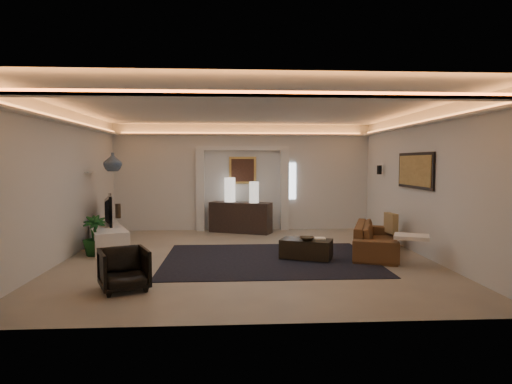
{
  "coord_description": "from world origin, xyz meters",
  "views": [
    {
      "loc": [
        -0.33,
        -8.36,
        1.88
      ],
      "look_at": [
        0.2,
        0.6,
        1.25
      ],
      "focal_mm": 30.24,
      "sensor_mm": 36.0,
      "label": 1
    }
  ],
  "objects": [
    {
      "name": "figurine",
      "position": [
        -3.15,
        2.55,
        0.64
      ],
      "size": [
        0.17,
        0.17,
        0.36
      ],
      "primitive_type": "cylinder",
      "rotation": [
        0.0,
        0.0,
        -0.32
      ],
      "color": "#372A1D",
      "rests_on": "media_ledge"
    },
    {
      "name": "lamp_right",
      "position": [
        0.28,
        2.91,
        1.09
      ],
      "size": [
        0.33,
        0.33,
        0.55
      ],
      "primitive_type": "cylinder",
      "rotation": [
        0.0,
        0.0,
        -0.42
      ],
      "color": "silver",
      "rests_on": "console"
    },
    {
      "name": "throw_pillow",
      "position": [
        3.15,
        0.75,
        0.55
      ],
      "size": [
        0.17,
        0.44,
        0.43
      ],
      "primitive_type": "cube",
      "rotation": [
        0.0,
        0.0,
        0.1
      ],
      "color": "#9C8050",
      "rests_on": "sofa"
    },
    {
      "name": "art_panel_gold",
      "position": [
        3.44,
        0.3,
        1.7
      ],
      "size": [
        0.02,
        1.5,
        0.62
      ],
      "primitive_type": "cube",
      "color": "tan",
      "rests_on": "wall_right"
    },
    {
      "name": "area_rug",
      "position": [
        0.4,
        -0.2,
        0.01
      ],
      "size": [
        4.0,
        3.0,
        0.01
      ],
      "primitive_type": "cube",
      "color": "black",
      "rests_on": "ground"
    },
    {
      "name": "pilaster_left",
      "position": [
        -1.15,
        3.4,
        1.1
      ],
      "size": [
        0.22,
        0.2,
        2.2
      ],
      "primitive_type": "cube",
      "color": "silver",
      "rests_on": "ground"
    },
    {
      "name": "armchair",
      "position": [
        -1.89,
        -2.06,
        0.31
      ],
      "size": [
        0.88,
        0.89,
        0.62
      ],
      "primitive_type": "imported",
      "rotation": [
        0.0,
        0.0,
        0.42
      ],
      "color": "black",
      "rests_on": "ground"
    },
    {
      "name": "cove_soffit",
      "position": [
        0.0,
        0.0,
        2.62
      ],
      "size": [
        7.0,
        7.0,
        0.04
      ],
      "primitive_type": "cube",
      "color": "silver",
      "rests_on": "ceiling"
    },
    {
      "name": "wall_left",
      "position": [
        -3.5,
        0.0,
        1.45
      ],
      "size": [
        0.0,
        7.0,
        7.0
      ],
      "primitive_type": "plane",
      "rotation": [
        1.57,
        0.0,
        1.57
      ],
      "color": "silver",
      "rests_on": "ground"
    },
    {
      "name": "painting_frame",
      "position": [
        0.0,
        3.47,
        1.65
      ],
      "size": [
        0.74,
        0.04,
        0.74
      ],
      "primitive_type": "cube",
      "color": "tan",
      "rests_on": "wall_back"
    },
    {
      "name": "wall_niche",
      "position": [
        -3.44,
        1.4,
        1.65
      ],
      "size": [
        0.1,
        0.55,
        0.04
      ],
      "primitive_type": "cube",
      "color": "silver",
      "rests_on": "wall_left"
    },
    {
      "name": "alcove_header",
      "position": [
        0.0,
        3.4,
        2.25
      ],
      "size": [
        2.52,
        0.2,
        0.12
      ],
      "primitive_type": "cube",
      "color": "silver",
      "rests_on": "wall_back"
    },
    {
      "name": "tv",
      "position": [
        -3.15,
        1.42,
        0.78
      ],
      "size": [
        1.16,
        0.47,
        0.67
      ],
      "primitive_type": "imported",
      "rotation": [
        0.0,
        0.0,
        1.85
      ],
      "color": "black",
      "rests_on": "media_ledge"
    },
    {
      "name": "sofa",
      "position": [
        2.65,
        0.18,
        0.31
      ],
      "size": [
        2.29,
        1.51,
        0.62
      ],
      "primitive_type": "imported",
      "rotation": [
        0.0,
        0.0,
        1.22
      ],
      "color": "#39271B",
      "rests_on": "ground"
    },
    {
      "name": "console",
      "position": [
        -0.07,
        3.04,
        0.4
      ],
      "size": [
        1.7,
        1.09,
        0.81
      ],
      "primitive_type": "cube",
      "rotation": [
        0.0,
        0.0,
        -0.39
      ],
      "color": "black",
      "rests_on": "ground"
    },
    {
      "name": "ginger_jar",
      "position": [
        -2.95,
        1.41,
        1.88
      ],
      "size": [
        0.43,
        0.43,
        0.41
      ],
      "primitive_type": "imported",
      "rotation": [
        0.0,
        0.0,
        0.07
      ],
      "color": "#3F5364",
      "rests_on": "wall_niche"
    },
    {
      "name": "throw_blanket",
      "position": [
        2.88,
        -0.96,
        0.55
      ],
      "size": [
        0.73,
        0.68,
        0.06
      ],
      "primitive_type": "cube",
      "rotation": [
        0.0,
        0.0,
        -0.42
      ],
      "color": "white",
      "rests_on": "sofa"
    },
    {
      "name": "wall_right",
      "position": [
        3.5,
        0.0,
        1.45
      ],
      "size": [
        0.0,
        7.0,
        7.0
      ],
      "primitive_type": "plane",
      "rotation": [
        1.57,
        0.0,
        -1.57
      ],
      "color": "silver",
      "rests_on": "ground"
    },
    {
      "name": "coffee_table",
      "position": [
        1.13,
        -0.2,
        0.2
      ],
      "size": [
        1.09,
        0.85,
        0.36
      ],
      "primitive_type": "cube",
      "rotation": [
        0.0,
        0.0,
        -0.39
      ],
      "color": "black",
      "rests_on": "ground"
    },
    {
      "name": "daylight_slit",
      "position": [
        1.35,
        3.48,
        1.35
      ],
      "size": [
        0.25,
        0.03,
        1.0
      ],
      "primitive_type": "cube",
      "color": "white",
      "rests_on": "wall_back"
    },
    {
      "name": "plant",
      "position": [
        -3.07,
        0.38,
        0.4
      ],
      "size": [
        0.56,
        0.56,
        0.8
      ],
      "primitive_type": "imported",
      "rotation": [
        0.0,
        0.0,
        0.31
      ],
      "color": "#113C14",
      "rests_on": "ground"
    },
    {
      "name": "wall_front",
      "position": [
        0.0,
        -3.5,
        1.45
      ],
      "size": [
        7.0,
        0.0,
        7.0
      ],
      "primitive_type": "plane",
      "rotation": [
        -1.57,
        0.0,
        0.0
      ],
      "color": "silver",
      "rests_on": "ground"
    },
    {
      "name": "magazine",
      "position": [
        1.36,
        -0.2,
        0.42
      ],
      "size": [
        0.29,
        0.23,
        0.03
      ],
      "primitive_type": "cube",
      "rotation": [
        0.0,
        0.0,
        -0.13
      ],
      "color": "#F7EBC9",
      "rests_on": "coffee_table"
    },
    {
      "name": "bowl",
      "position": [
        1.12,
        -0.31,
        0.44
      ],
      "size": [
        0.3,
        0.3,
        0.07
      ],
      "primitive_type": "imported",
      "rotation": [
        0.0,
        0.0,
        -0.08
      ],
      "color": "#372A1B",
      "rests_on": "coffee_table"
    },
    {
      "name": "wall_sconce",
      "position": [
        3.38,
        2.2,
        1.68
      ],
      "size": [
        0.12,
        0.12,
        0.22
      ],
      "primitive_type": "cylinder",
      "color": "black",
      "rests_on": "wall_right"
    },
    {
      "name": "painting_canvas",
      "position": [
        0.0,
        3.44,
        1.65
      ],
      "size": [
        0.62,
        0.02,
        0.62
      ],
      "primitive_type": "cube",
      "color": "#4C2D1E",
      "rests_on": "wall_back"
    },
    {
      "name": "media_ledge",
      "position": [
        -3.15,
        1.39,
        0.23
      ],
      "size": [
        1.62,
        2.67,
        0.49
      ],
      "primitive_type": "cube",
      "rotation": [
        0.0,
        0.0,
        0.4
      ],
      "color": "silver",
      "rests_on": "ground"
    },
    {
      "name": "lamp_left",
      "position": [
        -0.35,
        3.25,
        1.09
      ],
      "size": [
        0.33,
        0.33,
        0.65
      ],
      "primitive_type": "cylinder",
      "rotation": [
        0.0,
        0.0,
        -0.16
      ],
      "color": "white",
      "rests_on": "console"
    },
    {
      "name": "ceiling",
      "position": [
        0.0,
        0.0,
        2.9
      ],
      "size": [
        7.0,
        7.0,
        0.0
      ],
      "primitive_type": "plane",
      "rotation": [
        3.14,
        0.0,
        0.0
      ],
      "color": "white",
      "rests_on": "ground"
    },
    {
      "name": "floor",
      "position": [
        0.0,
        0.0,
        0.0
      ],
      "size": [
        7.0,
        7.0,
        0.0
      ],
      "primitive_type": "plane",
      "color": "tan",
      "rests_on": "ground"
    },
    {
      "name": "art_panel_frame",
      "position": [
        3.47,
        0.3,
        1.7
      ],
      "size": [
        0.04,
        1.64,
        0.74
      ],
      "primitive_type": "cube",
      "color": "black",
      "rests_on": "wall_right"
    },
    {
      "name": "pilaster_right",
      "position": [
        1.15,
        3.4,
        1.1
      ],
      "size": [
        0.22,
        0.2,
        2.2
      ],
      "primitive_type": "cube",
      "color": "silver",
      "rests_on": "ground"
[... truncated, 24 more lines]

